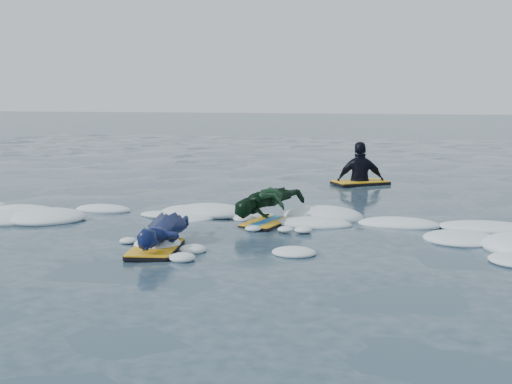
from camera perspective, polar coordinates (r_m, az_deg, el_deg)
ground at (r=8.66m, az=-4.12°, el=-4.42°), size 120.00×120.00×0.00m
foam_band at (r=9.63m, az=-2.23°, el=-3.08°), size 12.00×3.10×0.30m
prone_woman_unit at (r=8.31m, az=-8.37°, el=-3.62°), size 0.74×1.59×0.40m
prone_child_unit at (r=9.81m, az=1.17°, el=-1.20°), size 1.19×1.53×0.54m
waiting_rider_unit at (r=14.24m, az=9.25°, el=0.84°), size 1.36×1.22×1.80m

